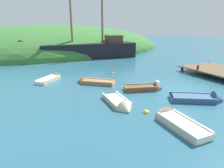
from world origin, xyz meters
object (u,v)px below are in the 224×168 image
(rowboat_near_dock, at_px, (120,104))
(rowboat_portside, at_px, (52,79))
(rowboat_outer_left, at_px, (201,99))
(buoy_yellow, at_px, (146,113))
(buoy_orange, at_px, (113,74))
(rowboat_outer_right, at_px, (175,122))
(sailing_ship, at_px, (90,52))
(rowboat_center, at_px, (146,89))
(rowboat_far, at_px, (92,82))
(buoy_white, at_px, (157,83))

(rowboat_near_dock, xyz_separation_m, rowboat_portside, (-2.69, 7.93, 0.01))
(rowboat_outer_left, xyz_separation_m, buoy_yellow, (-4.38, 0.15, -0.10))
(rowboat_portside, height_order, buoy_orange, rowboat_portside)
(buoy_orange, bearing_deg, rowboat_outer_right, -99.90)
(rowboat_outer_left, relative_size, rowboat_portside, 1.25)
(sailing_ship, height_order, rowboat_portside, sailing_ship)
(rowboat_center, bearing_deg, rowboat_far, 149.95)
(buoy_yellow, xyz_separation_m, buoy_orange, (2.41, 9.01, 0.00))
(buoy_yellow, bearing_deg, rowboat_far, 95.55)
(rowboat_near_dock, distance_m, rowboat_center, 3.68)
(rowboat_near_dock, bearing_deg, rowboat_far, -177.61)
(rowboat_portside, height_order, buoy_yellow, rowboat_portside)
(sailing_ship, height_order, buoy_orange, sailing_ship)
(buoy_white, bearing_deg, buoy_yellow, -134.90)
(rowboat_far, bearing_deg, buoy_yellow, 135.72)
(rowboat_near_dock, relative_size, buoy_white, 7.26)
(rowboat_near_dock, relative_size, rowboat_outer_left, 0.88)
(rowboat_outer_left, xyz_separation_m, buoy_white, (0.10, 4.65, -0.10))
(rowboat_portside, bearing_deg, buoy_yellow, -113.78)
(buoy_yellow, bearing_deg, sailing_ship, 78.56)
(sailing_ship, distance_m, buoy_white, 14.80)
(buoy_white, bearing_deg, buoy_orange, 114.66)
(rowboat_outer_right, distance_m, buoy_yellow, 1.79)
(sailing_ship, height_order, buoy_white, sailing_ship)
(rowboat_portside, bearing_deg, rowboat_outer_left, -94.87)
(rowboat_outer_right, distance_m, buoy_white, 7.34)
(rowboat_center, relative_size, buoy_orange, 8.52)
(rowboat_portside, relative_size, buoy_orange, 7.74)
(rowboat_portside, bearing_deg, rowboat_far, -87.48)
(rowboat_near_dock, xyz_separation_m, rowboat_outer_left, (5.24, -1.75, 0.03))
(rowboat_portside, distance_m, buoy_yellow, 10.17)
(rowboat_outer_right, xyz_separation_m, buoy_orange, (1.87, 10.71, -0.12))
(rowboat_far, xyz_separation_m, buoy_white, (5.15, -2.31, -0.09))
(rowboat_far, distance_m, buoy_orange, 3.78)
(rowboat_portside, bearing_deg, rowboat_near_dock, -115.43)
(rowboat_center, bearing_deg, sailing_ship, 103.36)
(buoy_yellow, bearing_deg, buoy_orange, 75.00)
(rowboat_outer_left, bearing_deg, rowboat_near_dock, -165.97)
(rowboat_portside, distance_m, buoy_white, 9.48)
(rowboat_center, relative_size, buoy_white, 7.27)
(rowboat_outer_right, relative_size, buoy_yellow, 9.28)
(rowboat_outer_right, height_order, rowboat_portside, rowboat_outer_right)
(buoy_white, distance_m, buoy_yellow, 6.35)
(rowboat_portside, xyz_separation_m, buoy_orange, (5.96, -0.52, -0.09))
(rowboat_far, relative_size, buoy_orange, 8.68)
(rowboat_portside, relative_size, buoy_white, 6.61)
(rowboat_far, bearing_deg, rowboat_near_dock, 128.08)
(rowboat_outer_left, bearing_deg, buoy_white, 121.26)
(sailing_ship, bearing_deg, buoy_orange, 89.84)
(buoy_white, relative_size, buoy_orange, 1.17)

